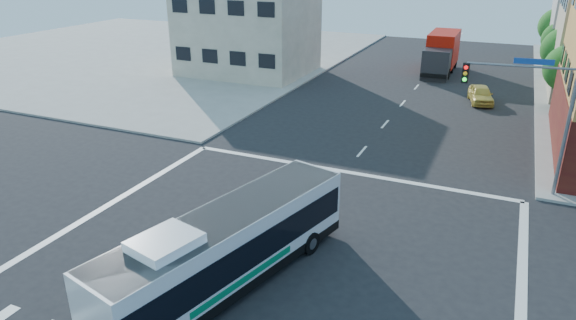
% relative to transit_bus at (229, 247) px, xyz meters
% --- Properties ---
extents(ground, '(120.00, 120.00, 0.00)m').
position_rel_transit_bus_xyz_m(ground, '(0.66, 2.47, -1.63)').
color(ground, black).
rests_on(ground, ground).
extents(sidewalk_nw, '(50.00, 50.00, 0.15)m').
position_rel_transit_bus_xyz_m(sidewalk_nw, '(-34.34, 37.47, -1.56)').
color(sidewalk_nw, gray).
rests_on(sidewalk_nw, ground).
extents(building_west, '(12.06, 10.06, 8.00)m').
position_rel_transit_bus_xyz_m(building_west, '(-16.36, 32.45, 2.37)').
color(building_west, beige).
rests_on(building_west, ground).
extents(signal_mast_ne, '(7.91, 1.13, 8.07)m').
position_rel_transit_bus_xyz_m(signal_mast_ne, '(9.74, 13.09, 3.35)').
color(signal_mast_ne, slate).
rests_on(signal_mast_ne, ground).
extents(street_tree_a, '(3.60, 3.60, 5.53)m').
position_rel_transit_bus_xyz_m(street_tree_a, '(12.56, 30.40, 1.96)').
color(street_tree_a, '#392015').
rests_on(street_tree_a, ground).
extents(street_tree_b, '(3.80, 3.80, 5.79)m').
position_rel_transit_bus_xyz_m(street_tree_b, '(12.56, 38.40, 2.12)').
color(street_tree_b, '#392015').
rests_on(street_tree_b, ground).
extents(street_tree_c, '(3.40, 3.40, 5.29)m').
position_rel_transit_bus_xyz_m(street_tree_c, '(12.56, 46.40, 1.83)').
color(street_tree_c, '#392015').
rests_on(street_tree_c, ground).
extents(street_tree_d, '(4.00, 4.00, 6.03)m').
position_rel_transit_bus_xyz_m(street_tree_d, '(12.56, 54.40, 2.25)').
color(street_tree_d, '#392015').
rests_on(street_tree_d, ground).
extents(transit_bus, '(5.13, 11.51, 3.34)m').
position_rel_transit_bus_xyz_m(transit_bus, '(0.00, 0.00, 0.00)').
color(transit_bus, black).
rests_on(transit_bus, ground).
extents(box_truck, '(2.74, 8.93, 4.01)m').
position_rel_transit_bus_xyz_m(box_truck, '(1.65, 40.54, 0.31)').
color(box_truck, '#26262B').
rests_on(box_truck, ground).
extents(parked_car, '(2.61, 4.48, 1.43)m').
position_rel_transit_bus_xyz_m(parked_car, '(6.48, 30.28, -0.91)').
color(parked_car, gold).
rests_on(parked_car, ground).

